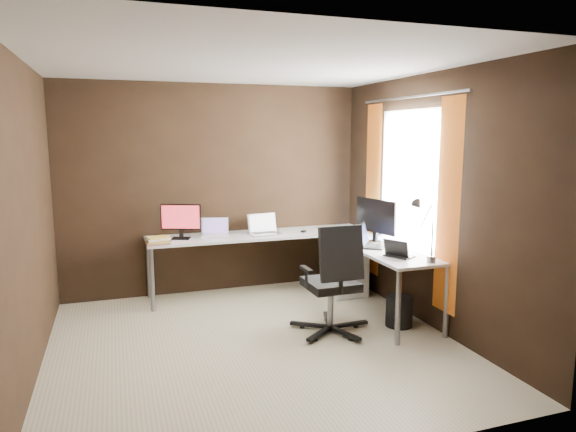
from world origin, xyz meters
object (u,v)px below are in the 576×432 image
object	(u,v)px
drawer_pedestal	(344,269)
wastebasket	(399,311)
monitor_right	(376,218)
laptop_silver	(264,230)
monitor_left	(181,219)
book_stack	(158,241)
office_chair	(332,301)
laptop_black_big	(369,241)
desk_lamp	(423,222)
laptop_black_small	(398,253)
laptop_white	(215,232)

from	to	relation	value
drawer_pedestal	wastebasket	xyz separation A→B (m)	(0.07, -1.16, -0.14)
monitor_right	laptop_silver	size ratio (longest dim) A/B	1.53
drawer_pedestal	monitor_left	bearing A→B (deg)	169.39
book_stack	drawer_pedestal	bearing A→B (deg)	-3.97
office_chair	wastebasket	world-z (taller)	office_chair
monitor_left	monitor_right	size ratio (longest dim) A/B	0.75
wastebasket	laptop_black_big	bearing A→B (deg)	102.75
office_chair	desk_lamp	bearing A→B (deg)	-25.03
monitor_right	laptop_black_big	world-z (taller)	monitor_right
laptop_black_big	desk_lamp	bearing A→B (deg)	-131.83
drawer_pedestal	office_chair	xyz separation A→B (m)	(-0.64, -1.10, 0.02)
monitor_left	laptop_black_big	distance (m)	2.12
monitor_right	laptop_black_small	bearing A→B (deg)	155.66
laptop_black_small	laptop_silver	bearing A→B (deg)	1.78
book_stack	monitor_right	bearing A→B (deg)	-17.50
book_stack	wastebasket	xyz separation A→B (m)	(2.23, -1.31, -0.61)
laptop_white	wastebasket	xyz separation A→B (m)	(1.56, -1.52, -0.62)
laptop_white	office_chair	distance (m)	1.76
laptop_white	laptop_silver	bearing A→B (deg)	8.53
laptop_white	laptop_silver	xyz separation A→B (m)	(0.58, -0.05, 0.01)
drawer_pedestal	desk_lamp	world-z (taller)	desk_lamp
laptop_black_big	office_chair	bearing A→B (deg)	161.16
office_chair	monitor_right	bearing A→B (deg)	34.72
drawer_pedestal	monitor_right	bearing A→B (deg)	-79.63
monitor_left	wastebasket	world-z (taller)	monitor_left
monitor_left	office_chair	size ratio (longest dim) A/B	0.40
laptop_black_small	desk_lamp	xyz separation A→B (m)	(0.12, -0.22, 0.33)
laptop_black_big	wastebasket	bearing A→B (deg)	-130.55
drawer_pedestal	monitor_left	xyz separation A→B (m)	(-1.88, 0.35, 0.66)
laptop_black_small	drawer_pedestal	bearing A→B (deg)	-28.94
desk_lamp	laptop_black_small	bearing A→B (deg)	110.29
desk_lamp	wastebasket	xyz separation A→B (m)	(-0.05, 0.28, -0.95)
laptop_black_big	laptop_black_small	xyz separation A→B (m)	(0.03, -0.53, -0.01)
drawer_pedestal	monitor_right	size ratio (longest dim) A/B	1.04
monitor_right	laptop_black_big	size ratio (longest dim) A/B	1.33
laptop_white	laptop_black_big	bearing A→B (deg)	-22.68
laptop_black_big	desk_lamp	size ratio (longest dim) A/B	0.74
laptop_white	laptop_silver	size ratio (longest dim) A/B	0.94
laptop_black_big	laptop_black_small	size ratio (longest dim) A/B	1.38
laptop_black_big	laptop_black_small	bearing A→B (deg)	-139.75
laptop_white	wastebasket	size ratio (longest dim) A/B	1.14
monitor_left	office_chair	distance (m)	2.01
desk_lamp	monitor_right	bearing A→B (deg)	82.44
laptop_black_small	wastebasket	distance (m)	0.62
monitor_right	office_chair	size ratio (longest dim) A/B	0.54
drawer_pedestal	laptop_white	distance (m)	1.61
monitor_left	laptop_white	bearing A→B (deg)	23.29
drawer_pedestal	laptop_black_small	size ratio (longest dim) A/B	1.90
monitor_left	wastebasket	distance (m)	2.59
laptop_black_small	book_stack	xyz separation A→B (m)	(-2.16, 1.37, -0.00)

